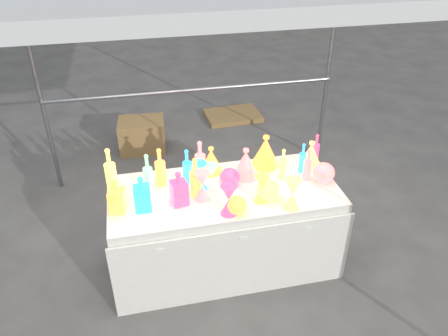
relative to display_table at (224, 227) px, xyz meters
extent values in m
plane|color=slate|center=(0.00, 0.01, -0.37)|extent=(80.00, 80.00, 0.00)
cylinder|color=gray|center=(-1.50, 1.51, 0.83)|extent=(0.04, 0.04, 2.40)
cylinder|color=gray|center=(1.50, 1.51, 0.83)|extent=(0.04, 0.04, 2.40)
cylinder|color=gray|center=(0.00, 1.48, 0.63)|extent=(3.00, 0.04, 0.04)
cube|color=white|center=(0.00, 0.01, 0.00)|extent=(1.80, 0.80, 0.75)
cube|color=white|center=(0.00, -0.41, -0.04)|extent=(1.84, 0.02, 0.68)
cube|color=white|center=(-0.55, -0.42, 0.23)|extent=(0.06, 0.00, 0.03)
cube|color=white|center=(0.05, -0.42, 0.23)|extent=(0.06, 0.00, 0.03)
cube|color=white|center=(0.55, -0.42, 0.23)|extent=(0.06, 0.00, 0.03)
cube|color=#997445|center=(-0.57, 2.13, -0.17)|extent=(0.58, 0.44, 0.40)
cube|color=#997445|center=(0.74, 2.78, -0.34)|extent=(0.79, 0.58, 0.07)
camera|label=1|loc=(-0.61, -2.74, 2.35)|focal=35.00mm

